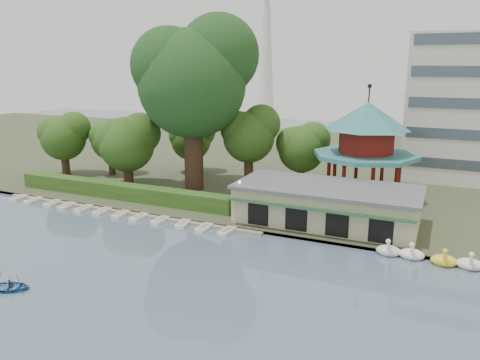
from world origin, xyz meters
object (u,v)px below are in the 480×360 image
Objects in this scene: boathouse at (327,204)px; pavilion at (366,141)px; dock at (125,211)px; rowboat_with_passengers at (9,284)px; big_tree at (194,74)px.

boathouse is 11.43m from pavilion.
dock is 19.18m from rowboat_with_passengers.
boathouse is 1.38× the size of pavilion.
big_tree is 33.19m from rowboat_with_passengers.
boathouse is 0.84× the size of big_tree.
pavilion reaches higher than dock.
rowboat_with_passengers is at bearing -88.67° from big_tree.
boathouse is 29.78m from rowboat_with_passengers.
boathouse is (22.00, 4.77, 2.25)m from dock.
boathouse is 3.56× the size of rowboat_with_passengers.
pavilion is 2.59× the size of rowboat_with_passengers.
pavilion reaches higher than rowboat_with_passengers.
pavilion is 22.47m from big_tree.
pavilion reaches higher than boathouse.
pavilion is at bearing 78.72° from boathouse.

